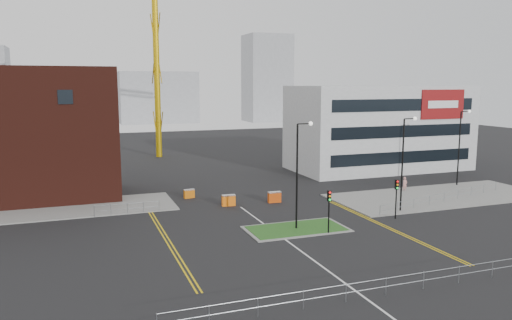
{
  "coord_description": "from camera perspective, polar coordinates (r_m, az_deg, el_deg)",
  "views": [
    {
      "loc": [
        -15.33,
        -29.39,
        12.28
      ],
      "look_at": [
        0.99,
        15.23,
        5.0
      ],
      "focal_mm": 35.0,
      "sensor_mm": 36.0,
      "label": 1
    }
  ],
  "objects": [
    {
      "name": "ground",
      "position": [
        35.35,
        7.14,
        -11.69
      ],
      "size": [
        200.0,
        200.0,
        0.0
      ],
      "primitive_type": "plane",
      "color": "black",
      "rests_on": "ground"
    },
    {
      "name": "pavement_left",
      "position": [
        53.03,
        -24.67,
        -5.42
      ],
      "size": [
        28.0,
        8.0,
        0.12
      ],
      "primitive_type": "cube",
      "color": "slate",
      "rests_on": "ground"
    },
    {
      "name": "pavement_right",
      "position": [
        58.53,
        20.19,
        -3.88
      ],
      "size": [
        24.0,
        10.0,
        0.12
      ],
      "primitive_type": "cube",
      "color": "slate",
      "rests_on": "ground"
    },
    {
      "name": "island_kerb",
      "position": [
        42.99,
        4.62,
        -7.86
      ],
      "size": [
        8.6,
        4.6,
        0.08
      ],
      "primitive_type": "cube",
      "color": "slate",
      "rests_on": "ground"
    },
    {
      "name": "grass_island",
      "position": [
        42.99,
        4.62,
        -7.83
      ],
      "size": [
        8.0,
        4.0,
        0.12
      ],
      "primitive_type": "cube",
      "color": "#1B4717",
      "rests_on": "ground"
    },
    {
      "name": "office_block",
      "position": [
        74.26,
        13.85,
        3.61
      ],
      "size": [
        25.0,
        12.2,
        12.0
      ],
      "color": "#B0B2B5",
      "rests_on": "ground"
    },
    {
      "name": "tower_crane",
      "position": [
        85.27,
        -7.41,
        17.19
      ],
      "size": [
        49.62,
        20.52,
        36.03
      ],
      "color": "#C3980B",
      "rests_on": "ground"
    },
    {
      "name": "streetlamp_island",
      "position": [
        41.87,
        4.98,
        -0.76
      ],
      "size": [
        1.46,
        0.36,
        9.18
      ],
      "color": "black",
      "rests_on": "ground"
    },
    {
      "name": "streetlamp_right_near",
      "position": [
        49.72,
        16.62,
        0.41
      ],
      "size": [
        1.46,
        0.36,
        9.18
      ],
      "color": "black",
      "rests_on": "ground"
    },
    {
      "name": "streetlamp_right_far",
      "position": [
        64.73,
        22.37,
        1.96
      ],
      "size": [
        1.46,
        0.36,
        9.18
      ],
      "color": "black",
      "rests_on": "ground"
    },
    {
      "name": "traffic_light_island",
      "position": [
        41.46,
        8.36,
        -4.93
      ],
      "size": [
        0.28,
        0.33,
        3.65
      ],
      "color": "black",
      "rests_on": "ground"
    },
    {
      "name": "traffic_light_right",
      "position": [
        47.31,
        15.77,
        -3.47
      ],
      "size": [
        0.28,
        0.33,
        3.65
      ],
      "color": "black",
      "rests_on": "ground"
    },
    {
      "name": "railing_front",
      "position": [
        30.24,
        12.51,
        -13.85
      ],
      "size": [
        24.05,
        0.05,
        1.1
      ],
      "color": "gray",
      "rests_on": "ground"
    },
    {
      "name": "railing_left",
      "position": [
        48.97,
        -14.5,
        -5.2
      ],
      "size": [
        6.05,
        0.05,
        1.1
      ],
      "color": "gray",
      "rests_on": "ground"
    },
    {
      "name": "railing_right",
      "position": [
        55.57,
        20.71,
        -3.8
      ],
      "size": [
        19.05,
        5.05,
        1.1
      ],
      "color": "gray",
      "rests_on": "ground"
    },
    {
      "name": "centre_line",
      "position": [
        37.03,
        5.7,
        -10.69
      ],
      "size": [
        0.15,
        30.0,
        0.01
      ],
      "primitive_type": "cube",
      "color": "silver",
      "rests_on": "ground"
    },
    {
      "name": "yellow_left_a",
      "position": [
        41.74,
        -10.59,
        -8.54
      ],
      "size": [
        0.12,
        24.0,
        0.01
      ],
      "primitive_type": "cube",
      "color": "gold",
      "rests_on": "ground"
    },
    {
      "name": "yellow_left_b",
      "position": [
        41.79,
        -10.18,
        -8.51
      ],
      "size": [
        0.12,
        24.0,
        0.01
      ],
      "primitive_type": "cube",
      "color": "gold",
      "rests_on": "ground"
    },
    {
      "name": "yellow_right_a",
      "position": [
        44.94,
        14.51,
        -7.43
      ],
      "size": [
        0.12,
        20.0,
        0.01
      ],
      "primitive_type": "cube",
      "color": "gold",
      "rests_on": "ground"
    },
    {
      "name": "yellow_right_b",
      "position": [
        45.11,
        14.82,
        -7.38
      ],
      "size": [
        0.12,
        20.0,
        0.01
      ],
      "primitive_type": "cube",
      "color": "gold",
      "rests_on": "ground"
    },
    {
      "name": "skyline_b",
      "position": [
        161.45,
        -11.14,
        7.03
      ],
      "size": [
        24.0,
        12.0,
        16.0
      ],
      "primitive_type": "cube",
      "color": "gray",
      "rests_on": "ground"
    },
    {
      "name": "skyline_c",
      "position": [
        165.77,
        1.27,
        9.31
      ],
      "size": [
        14.0,
        12.0,
        28.0
      ],
      "primitive_type": "cube",
      "color": "gray",
      "rests_on": "ground"
    },
    {
      "name": "skyline_d",
      "position": [
        169.67,
        -17.7,
        6.18
      ],
      "size": [
        30.0,
        12.0,
        12.0
      ],
      "primitive_type": "cube",
      "color": "gray",
      "rests_on": "ground"
    },
    {
      "name": "pedestrian",
      "position": [
        59.74,
        16.65,
        -2.68
      ],
      "size": [
        0.67,
        0.48,
        1.71
      ],
      "primitive_type": "imported",
      "rotation": [
        0.0,
        0.0,
        0.12
      ],
      "color": "tan",
      "rests_on": "ground"
    },
    {
      "name": "barrier_left",
      "position": [
        50.78,
        -3.16,
        -4.57
      ],
      "size": [
        1.39,
        0.54,
        1.15
      ],
      "color": "orange",
      "rests_on": "ground"
    },
    {
      "name": "barrier_mid",
      "position": [
        54.59,
        -7.65,
        -3.8
      ],
      "size": [
        1.19,
        0.51,
        0.98
      ],
      "color": "#D0640B",
      "rests_on": "ground"
    },
    {
      "name": "barrier_right",
      "position": [
        52.18,
        2.12,
        -4.2
      ],
      "size": [
        1.38,
        0.51,
        1.15
      ],
      "color": "#C8430B",
      "rests_on": "ground"
    }
  ]
}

